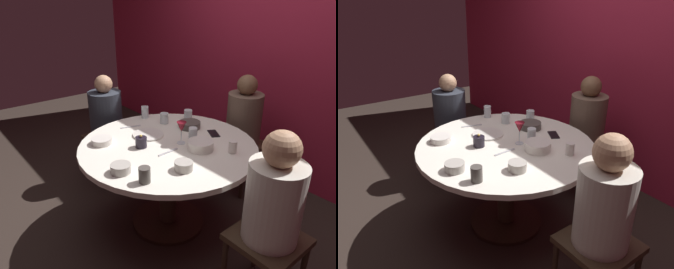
% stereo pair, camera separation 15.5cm
% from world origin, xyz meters
% --- Properties ---
extents(ground_plane, '(8.00, 8.00, 0.00)m').
position_xyz_m(ground_plane, '(0.00, 0.00, 0.00)').
color(ground_plane, '#2D231E').
extents(back_wall, '(6.00, 0.10, 2.60)m').
position_xyz_m(back_wall, '(0.00, 1.40, 1.30)').
color(back_wall, maroon).
rests_on(back_wall, ground).
extents(dining_table, '(1.36, 1.36, 0.73)m').
position_xyz_m(dining_table, '(0.00, 0.00, 0.59)').
color(dining_table, silver).
rests_on(dining_table, ground).
extents(seated_diner_left, '(0.40, 0.40, 1.09)m').
position_xyz_m(seated_diner_left, '(-0.96, 0.00, 0.68)').
color(seated_diner_left, '#3F2D1E').
rests_on(seated_diner_left, ground).
extents(seated_diner_back, '(0.40, 0.40, 1.13)m').
position_xyz_m(seated_diner_back, '(0.00, 0.92, 0.70)').
color(seated_diner_back, '#3F2D1E').
rests_on(seated_diner_back, ground).
extents(seated_diner_right, '(0.40, 0.40, 1.15)m').
position_xyz_m(seated_diner_right, '(0.93, 0.00, 0.72)').
color(seated_diner_right, '#3F2D1E').
rests_on(seated_diner_right, ground).
extents(candle_holder, '(0.09, 0.09, 0.10)m').
position_xyz_m(candle_holder, '(-0.09, -0.19, 0.78)').
color(candle_holder, black).
rests_on(candle_holder, dining_table).
extents(wine_glass, '(0.08, 0.08, 0.18)m').
position_xyz_m(wine_glass, '(0.05, 0.09, 0.86)').
color(wine_glass, silver).
rests_on(wine_glass, dining_table).
extents(dinner_plate, '(0.25, 0.25, 0.01)m').
position_xyz_m(dinner_plate, '(-0.23, -0.02, 0.74)').
color(dinner_plate, silver).
rests_on(dinner_plate, dining_table).
extents(cell_phone, '(0.16, 0.13, 0.01)m').
position_xyz_m(cell_phone, '(0.09, 0.41, 0.74)').
color(cell_phone, black).
rests_on(cell_phone, dining_table).
extents(bowl_serving_large, '(0.18, 0.18, 0.06)m').
position_xyz_m(bowl_serving_large, '(-0.13, 0.35, 0.76)').
color(bowl_serving_large, '#4C4742').
rests_on(bowl_serving_large, dining_table).
extents(bowl_salad_center, '(0.13, 0.13, 0.06)m').
position_xyz_m(bowl_salad_center, '(0.13, -0.50, 0.76)').
color(bowl_salad_center, '#B2ADA3').
rests_on(bowl_salad_center, dining_table).
extents(bowl_small_white, '(0.12, 0.12, 0.06)m').
position_xyz_m(bowl_small_white, '(0.37, -0.17, 0.77)').
color(bowl_small_white, '#B2ADA3').
rests_on(bowl_small_white, dining_table).
extents(bowl_sauce_side, '(0.19, 0.19, 0.07)m').
position_xyz_m(bowl_sauce_side, '(0.22, 0.13, 0.77)').
color(bowl_sauce_side, silver).
rests_on(bowl_sauce_side, dining_table).
extents(bowl_rice_portion, '(0.16, 0.16, 0.05)m').
position_xyz_m(bowl_rice_portion, '(-0.33, -0.39, 0.76)').
color(bowl_rice_portion, silver).
rests_on(bowl_rice_portion, dining_table).
extents(cup_near_candle, '(0.07, 0.07, 0.10)m').
position_xyz_m(cup_near_candle, '(0.07, 0.20, 0.79)').
color(cup_near_candle, silver).
rests_on(cup_near_candle, dining_table).
extents(cup_by_left_diner, '(0.07, 0.07, 0.09)m').
position_xyz_m(cup_by_left_diner, '(-0.36, 0.25, 0.78)').
color(cup_by_left_diner, silver).
rests_on(cup_by_left_diner, dining_table).
extents(cup_by_right_diner, '(0.07, 0.07, 0.10)m').
position_xyz_m(cup_by_right_diner, '(0.33, -0.45, 0.79)').
color(cup_by_right_diner, '#4C4742').
rests_on(cup_by_right_diner, dining_table).
extents(cup_center_front, '(0.06, 0.06, 0.09)m').
position_xyz_m(cup_center_front, '(0.41, 0.27, 0.78)').
color(cup_center_front, silver).
rests_on(cup_center_front, dining_table).
extents(cup_far_edge, '(0.07, 0.07, 0.09)m').
position_xyz_m(cup_far_edge, '(-0.30, 0.48, 0.78)').
color(cup_far_edge, silver).
rests_on(cup_far_edge, dining_table).
extents(cup_beside_wine, '(0.07, 0.07, 0.11)m').
position_xyz_m(cup_beside_wine, '(-0.57, 0.20, 0.79)').
color(cup_beside_wine, silver).
rests_on(cup_beside_wine, dining_table).
extents(fork_near_plate, '(0.02, 0.18, 0.01)m').
position_xyz_m(fork_near_plate, '(0.11, -0.09, 0.74)').
color(fork_near_plate, '#B7B7BC').
rests_on(fork_near_plate, dining_table).
extents(knife_near_plate, '(0.07, 0.18, 0.01)m').
position_xyz_m(knife_near_plate, '(-0.47, -0.03, 0.74)').
color(knife_near_plate, '#B7B7BC').
rests_on(knife_near_plate, dining_table).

